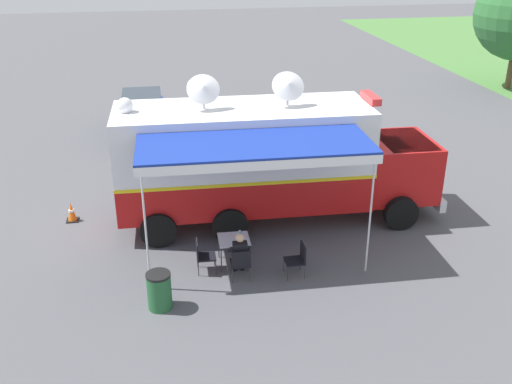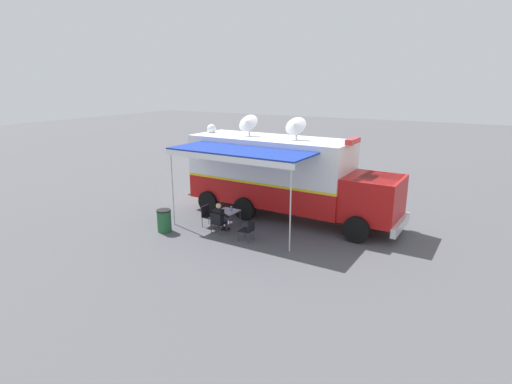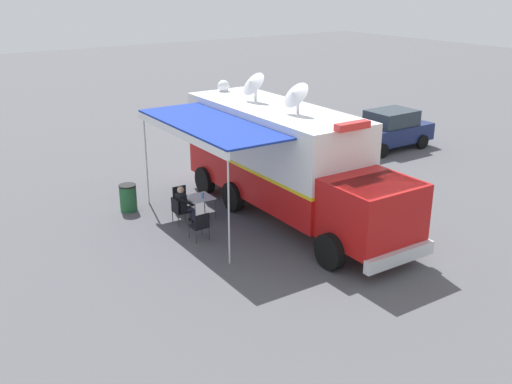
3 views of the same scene
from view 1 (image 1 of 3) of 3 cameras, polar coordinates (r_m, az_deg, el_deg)
The scene contains 12 objects.
ground_plane at distance 17.74m, azimuth -1.21°, elevation -2.67°, with size 100.00×100.00×0.00m, color #515156.
lot_stripe at distance 20.97m, azimuth -7.29°, elevation 1.57°, with size 0.12×4.80×0.01m, color silver.
command_truck at distance 17.01m, azimuth 1.26°, elevation 3.30°, with size 5.02×9.56×4.53m.
folding_table at distance 15.18m, azimuth -2.17°, elevation -4.78°, with size 0.82×0.82×0.73m.
water_bottle at distance 15.14m, azimuth -1.59°, elevation -4.15°, with size 0.07×0.07×0.22m.
folding_chair_at_table at distance 14.58m, azimuth -1.50°, elevation -6.82°, with size 0.49×0.49×0.87m.
folding_chair_beside_table at distance 14.98m, azimuth -5.27°, elevation -6.00°, with size 0.49×0.49×0.87m.
folding_chair_spare_by_truck at distance 14.79m, azimuth 4.15°, elevation -6.39°, with size 0.48×0.48×0.87m.
seated_responder at distance 14.67m, azimuth -1.60°, elevation -5.98°, with size 0.67×0.56×1.25m.
trash_bin at distance 13.79m, azimuth -9.40°, elevation -9.47°, with size 0.57×0.57×0.91m.
traffic_cone at distance 18.38m, azimuth -17.53°, elevation -1.89°, with size 0.36×0.36×0.58m.
car_behind_truck at distance 25.37m, azimuth -10.96°, elevation 7.48°, with size 4.21×2.04×1.76m.
Camera 1 is at (15.61, -2.40, 8.06)m, focal length 41.05 mm.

